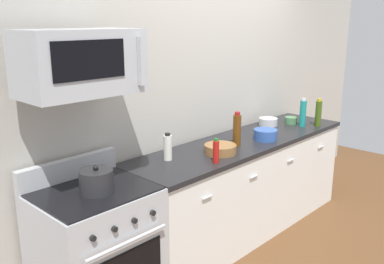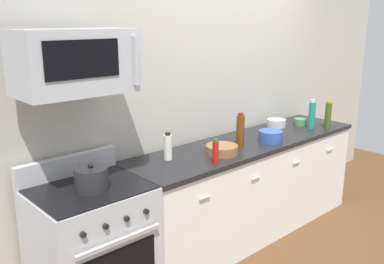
% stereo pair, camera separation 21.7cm
% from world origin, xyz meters
% --- Properties ---
extents(ground_plane, '(6.79, 6.79, 0.00)m').
position_xyz_m(ground_plane, '(0.00, 0.00, 0.00)').
color(ground_plane, brown).
extents(back_wall, '(5.66, 0.10, 2.70)m').
position_xyz_m(back_wall, '(0.00, 0.41, 1.35)').
color(back_wall, '#B7B2A8').
rests_on(back_wall, ground_plane).
extents(counter_unit, '(2.57, 0.66, 0.92)m').
position_xyz_m(counter_unit, '(0.00, -0.00, 0.46)').
color(counter_unit, white).
rests_on(counter_unit, ground_plane).
extents(range_oven, '(0.76, 0.69, 1.07)m').
position_xyz_m(range_oven, '(-1.66, 0.00, 0.47)').
color(range_oven, '#B7BABF').
rests_on(range_oven, ground_plane).
extents(microwave, '(0.74, 0.44, 0.40)m').
position_xyz_m(microwave, '(-1.66, 0.05, 1.75)').
color(microwave, '#B7BABF').
extents(bottle_vinegar_white, '(0.07, 0.07, 0.22)m').
position_xyz_m(bottle_vinegar_white, '(-0.89, 0.10, 1.02)').
color(bottle_vinegar_white, silver).
rests_on(bottle_vinegar_white, countertop_slab).
extents(bottle_sparkling_teal, '(0.07, 0.07, 0.30)m').
position_xyz_m(bottle_sparkling_teal, '(0.82, -0.12, 1.06)').
color(bottle_sparkling_teal, '#197F7A').
rests_on(bottle_sparkling_teal, countertop_slab).
extents(bottle_olive_oil, '(0.06, 0.06, 0.29)m').
position_xyz_m(bottle_olive_oil, '(0.95, -0.23, 1.06)').
color(bottle_olive_oil, '#385114').
rests_on(bottle_olive_oil, countertop_slab).
extents(bottle_hot_sauce_red, '(0.05, 0.05, 0.20)m').
position_xyz_m(bottle_hot_sauce_red, '(-0.68, -0.22, 1.01)').
color(bottle_hot_sauce_red, '#B21914').
rests_on(bottle_hot_sauce_red, countertop_slab).
extents(bottle_wine_amber, '(0.07, 0.07, 0.30)m').
position_xyz_m(bottle_wine_amber, '(-0.20, -0.06, 1.06)').
color(bottle_wine_amber, '#59330F').
rests_on(bottle_wine_amber, countertop_slab).
extents(bowl_wooden_salad, '(0.27, 0.27, 0.07)m').
position_xyz_m(bowl_wooden_salad, '(-0.47, -0.10, 0.96)').
color(bowl_wooden_salad, brown).
rests_on(bowl_wooden_salad, countertop_slab).
extents(bowl_green_glaze, '(0.13, 0.13, 0.07)m').
position_xyz_m(bowl_green_glaze, '(0.85, 0.03, 0.96)').
color(bowl_green_glaze, '#477A4C').
rests_on(bowl_green_glaze, countertop_slab).
extents(bowl_blue_mixing, '(0.22, 0.22, 0.10)m').
position_xyz_m(bowl_blue_mixing, '(0.13, -0.14, 0.97)').
color(bowl_blue_mixing, '#2D519E').
rests_on(bowl_blue_mixing, countertop_slab).
extents(bowl_steel_prep, '(0.19, 0.19, 0.08)m').
position_xyz_m(bowl_steel_prep, '(0.61, 0.16, 0.96)').
color(bowl_steel_prep, '#B2B5BA').
rests_on(bowl_steel_prep, countertop_slab).
extents(stockpot, '(0.22, 0.22, 0.18)m').
position_xyz_m(stockpot, '(-1.66, -0.05, 1.00)').
color(stockpot, '#262628').
rests_on(stockpot, range_oven).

